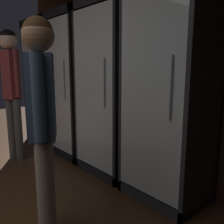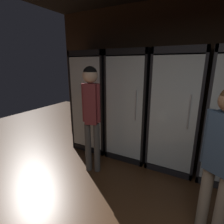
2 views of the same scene
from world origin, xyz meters
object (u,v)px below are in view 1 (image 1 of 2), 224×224
at_px(cooler_left, 77,87).
at_px(shopper_near, 11,78).
at_px(shopper_far, 42,111).
at_px(cooler_center, 115,91).
at_px(cooler_far_left, 51,84).
at_px(cooler_right, 172,98).

distance_m(cooler_left, shopper_near, 0.89).
height_order(cooler_left, shopper_far, cooler_left).
bearing_deg(cooler_center, cooler_far_left, 179.96).
xyz_separation_m(cooler_left, cooler_right, (1.61, 0.00, -0.00)).
height_order(cooler_center, shopper_far, cooler_center).
bearing_deg(shopper_near, cooler_center, 35.72).
distance_m(cooler_far_left, shopper_far, 2.52).
distance_m(cooler_right, shopper_near, 2.11).
bearing_deg(cooler_left, cooler_far_left, 179.94).
bearing_deg(cooler_right, cooler_center, -179.86).
xyz_separation_m(cooler_right, shopper_near, (-1.94, -0.82, 0.14)).
bearing_deg(shopper_far, cooler_right, 80.48).
bearing_deg(cooler_far_left, shopper_far, -28.33).
relative_size(cooler_far_left, cooler_center, 1.00).
height_order(cooler_center, cooler_right, same).
relative_size(shopper_near, shopper_far, 1.10).
bearing_deg(cooler_left, cooler_center, -0.03).
distance_m(cooler_center, shopper_far, 1.34).
xyz_separation_m(cooler_far_left, cooler_center, (1.61, -0.00, 0.00)).
relative_size(cooler_right, shopper_far, 1.27).
distance_m(cooler_far_left, cooler_left, 0.81).
distance_m(cooler_far_left, cooler_right, 2.42).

